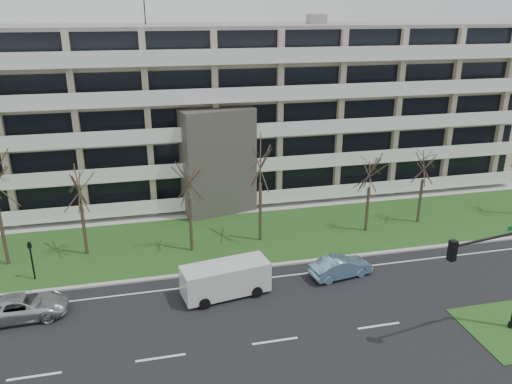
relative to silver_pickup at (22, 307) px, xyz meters
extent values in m
plane|color=black|center=(13.44, -5.39, -0.69)|extent=(160.00, 160.00, 0.00)
cube|color=#224D19|center=(13.44, 7.61, -0.66)|extent=(90.00, 10.00, 0.06)
cube|color=#B2B2AD|center=(13.44, 2.61, -0.63)|extent=(90.00, 0.35, 0.12)
cube|color=#B2B2AD|center=(13.44, 13.11, -0.65)|extent=(90.00, 2.00, 0.08)
cube|color=white|center=(13.44, 1.11, -0.69)|extent=(90.00, 0.12, 0.01)
cube|color=beige|center=(13.44, 20.11, 6.81)|extent=(60.00, 12.00, 15.00)
cube|color=gray|center=(13.44, 20.11, 14.46)|extent=(60.50, 12.50, 0.30)
cube|color=#4C4742|center=(13.44, 13.11, 3.81)|extent=(6.39, 3.69, 9.00)
cube|color=black|center=(13.44, 12.91, 1.31)|extent=(4.92, 1.19, 3.50)
cylinder|color=black|center=(8.44, 20.11, 16.31)|extent=(0.10, 0.10, 3.50)
cube|color=black|center=(13.44, 14.09, 1.41)|extent=(58.00, 0.10, 1.80)
cube|color=white|center=(13.44, 13.41, -0.09)|extent=(58.00, 1.40, 0.22)
cube|color=white|center=(13.44, 12.76, 0.51)|extent=(58.00, 0.08, 1.00)
cube|color=black|center=(13.44, 14.09, 4.41)|extent=(58.00, 0.10, 1.80)
cube|color=white|center=(13.44, 13.41, 2.91)|extent=(58.00, 1.40, 0.22)
cube|color=white|center=(13.44, 12.76, 3.51)|extent=(58.00, 0.08, 1.00)
cube|color=black|center=(13.44, 14.09, 7.41)|extent=(58.00, 0.10, 1.80)
cube|color=white|center=(13.44, 13.41, 5.91)|extent=(58.00, 1.40, 0.22)
cube|color=white|center=(13.44, 12.76, 6.51)|extent=(58.00, 0.08, 1.00)
cube|color=black|center=(13.44, 14.09, 10.41)|extent=(58.00, 0.10, 1.80)
cube|color=white|center=(13.44, 13.41, 8.91)|extent=(58.00, 1.40, 0.22)
cube|color=white|center=(13.44, 12.76, 9.51)|extent=(58.00, 0.08, 1.00)
cube|color=black|center=(13.44, 14.09, 13.41)|extent=(58.00, 0.10, 1.80)
cube|color=white|center=(13.44, 13.41, 11.91)|extent=(58.00, 1.40, 0.22)
cube|color=white|center=(13.44, 12.76, 12.51)|extent=(58.00, 0.08, 1.00)
imported|color=silver|center=(0.00, 0.00, 0.00)|extent=(5.06, 2.49, 1.38)
imported|color=#78A9D1|center=(19.43, 0.25, -0.01)|extent=(4.35, 2.14, 1.37)
cube|color=silver|center=(11.69, -0.25, 0.44)|extent=(5.55, 2.81, 1.86)
cube|color=black|center=(11.69, -0.25, 0.98)|extent=(5.14, 2.60, 0.69)
cube|color=silver|center=(14.16, 0.16, 0.29)|extent=(0.65, 1.90, 1.18)
cylinder|color=black|center=(10.20, -1.49, -0.35)|extent=(0.72, 0.36, 0.69)
cylinder|color=black|center=(9.88, 0.44, -0.35)|extent=(0.72, 0.36, 0.69)
cylinder|color=black|center=(13.50, -0.95, -0.35)|extent=(0.72, 0.36, 0.69)
cylinder|color=black|center=(13.17, 0.99, -0.35)|extent=(0.72, 0.36, 0.69)
cylinder|color=black|center=(26.48, -7.22, -0.54)|extent=(0.37, 0.37, 0.31)
cylinder|color=black|center=(23.83, -7.67, 5.30)|extent=(5.32, 1.04, 0.14)
cube|color=black|center=(21.39, -8.09, 5.10)|extent=(0.38, 0.38, 1.03)
sphere|color=red|center=(21.39, -8.09, 5.43)|extent=(0.21, 0.21, 0.21)
sphere|color=orange|center=(21.39, -8.09, 5.10)|extent=(0.21, 0.21, 0.21)
sphere|color=green|center=(21.39, -8.09, 4.77)|extent=(0.21, 0.21, 0.21)
cylinder|color=black|center=(-0.14, 4.34, 0.68)|extent=(0.11, 0.11, 2.73)
cube|color=black|center=(-0.14, 4.34, 1.77)|extent=(0.30, 0.26, 0.29)
sphere|color=red|center=(-0.14, 4.34, 1.77)|extent=(0.13, 0.13, 0.13)
cylinder|color=#382B21|center=(-2.28, 6.93, 1.68)|extent=(0.24, 0.24, 4.73)
cylinder|color=#382B21|center=(2.89, 7.27, 1.26)|extent=(0.24, 0.24, 3.90)
cylinder|color=#382B21|center=(10.29, 6.17, 1.35)|extent=(0.24, 0.24, 4.08)
cylinder|color=#382B21|center=(15.54, 6.71, 1.62)|extent=(0.24, 0.24, 4.63)
cylinder|color=#382B21|center=(24.10, 6.48, 1.14)|extent=(0.24, 0.24, 3.67)
cylinder|color=#382B21|center=(29.01, 7.07, 1.18)|extent=(0.24, 0.24, 3.74)
camera|label=1|loc=(7.45, -26.70, 15.93)|focal=35.00mm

